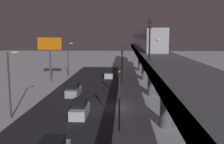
{
  "coord_description": "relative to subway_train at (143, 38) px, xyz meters",
  "views": [
    {
      "loc": [
        -2.1,
        32.35,
        9.38
      ],
      "look_at": [
        0.23,
        -15.72,
        2.38
      ],
      "focal_mm": 40.79,
      "sensor_mm": 36.0,
      "label": 1
    }
  ],
  "objects": [
    {
      "name": "ground_plane",
      "position": [
        6.48,
        28.98,
        -8.71
      ],
      "size": [
        240.0,
        240.0,
        0.0
      ],
      "primitive_type": "plane",
      "color": "silver"
    },
    {
      "name": "avenue_asphalt",
      "position": [
        10.93,
        28.98,
        -8.71
      ],
      "size": [
        11.0,
        84.28,
        0.01
      ],
      "primitive_type": "cube",
      "color": "#28282D",
      "rests_on": "ground_plane"
    },
    {
      "name": "elevated_railway",
      "position": [
        0.09,
        28.98,
        -2.77
      ],
      "size": [
        5.0,
        84.28,
        6.94
      ],
      "color": "slate",
      "rests_on": "ground_plane"
    },
    {
      "name": "subway_train",
      "position": [
        0.0,
        0.0,
        0.0
      ],
      "size": [
        2.94,
        55.47,
        3.4
      ],
      "color": "#B7BABF",
      "rests_on": "elevated_railway"
    },
    {
      "name": "rail_signal",
      "position": [
        1.94,
        36.36,
        0.95
      ],
      "size": [
        0.36,
        0.41,
        4.0
      ],
      "color": "black",
      "rests_on": "elevated_railway"
    },
    {
      "name": "sedan_white",
      "position": [
        9.53,
        32.8,
        -7.92
      ],
      "size": [
        1.8,
        4.35,
        1.97
      ],
      "rotation": [
        0.0,
        0.0,
        3.14
      ],
      "color": "silver",
      "rests_on": "ground_plane"
    },
    {
      "name": "sedan_silver",
      "position": [
        12.33,
        22.49,
        -7.92
      ],
      "size": [
        1.8,
        4.58,
        1.97
      ],
      "color": "#B2B2B7",
      "rests_on": "ground_plane"
    },
    {
      "name": "sedan_white_2",
      "position": [
        7.73,
        5.38,
        -7.92
      ],
      "size": [
        1.8,
        4.38,
        1.97
      ],
      "rotation": [
        0.0,
        0.0,
        3.14
      ],
      "color": "silver",
      "rests_on": "ground_plane"
    },
    {
      "name": "traffic_light_near",
      "position": [
        4.83,
        37.36,
        -4.52
      ],
      "size": [
        0.32,
        0.44,
        6.4
      ],
      "color": "#2D2D2D",
      "rests_on": "ground_plane"
    },
    {
      "name": "traffic_light_mid",
      "position": [
        4.83,
        12.87,
        -4.52
      ],
      "size": [
        0.32,
        0.44,
        6.4
      ],
      "color": "#2D2D2D",
      "rests_on": "ground_plane"
    },
    {
      "name": "traffic_light_far",
      "position": [
        4.83,
        -11.61,
        -4.52
      ],
      "size": [
        0.32,
        0.44,
        6.4
      ],
      "color": "#2D2D2D",
      "rests_on": "ground_plane"
    },
    {
      "name": "commercial_billboard",
      "position": [
        19.18,
        11.35,
        -1.89
      ],
      "size": [
        4.8,
        0.36,
        8.9
      ],
      "color": "#4C4C51",
      "rests_on": "ground_plane"
    },
    {
      "name": "street_lamp_near",
      "position": [
        17.0,
        33.98,
        -3.9
      ],
      "size": [
        1.35,
        0.44,
        7.65
      ],
      "color": "#38383D",
      "rests_on": "ground_plane"
    },
    {
      "name": "street_lamp_far",
      "position": [
        17.0,
        3.98,
        -3.9
      ],
      "size": [
        1.35,
        0.44,
        7.65
      ],
      "color": "#38383D",
      "rests_on": "ground_plane"
    }
  ]
}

